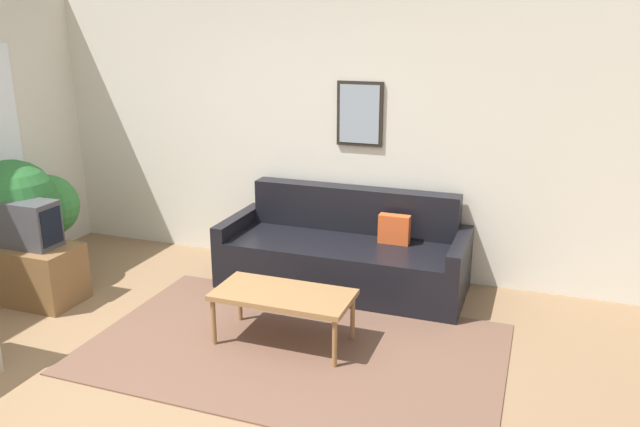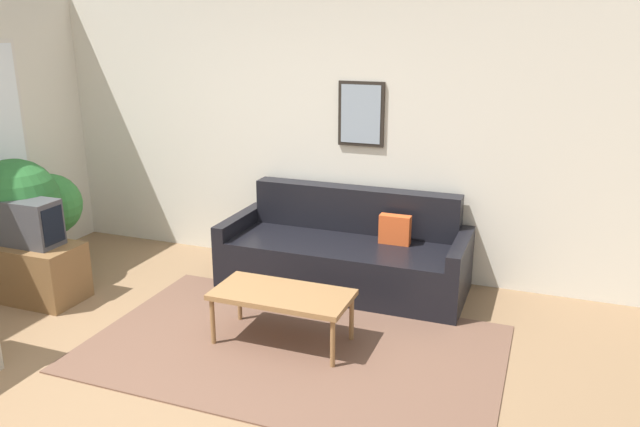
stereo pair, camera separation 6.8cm
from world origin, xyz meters
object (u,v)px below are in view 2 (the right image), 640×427
Objects in this scene: coffee_table at (282,297)px; potted_plant_tall at (16,204)px; couch at (346,255)px; tv at (28,222)px.

potted_plant_tall is (-2.70, 0.17, 0.40)m from coffee_table.
coffee_table is 2.74m from potted_plant_tall.
coffee_table is 0.87× the size of potted_plant_tall.
couch is 3.03m from potted_plant_tall.
tv is 0.39m from potted_plant_tall.
couch is 1.86× the size of potted_plant_tall.
coffee_table is 2.40m from tv.
couch is 2.14× the size of coffee_table.
potted_plant_tall is at bearing 176.40° from coffee_table.
couch is at bearing 85.48° from coffee_table.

